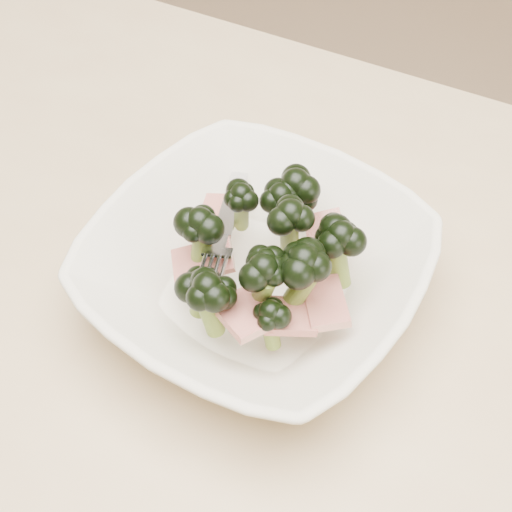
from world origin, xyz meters
name	(u,v)px	position (x,y,z in m)	size (l,w,h in m)	color
dining_table	(250,404)	(0.00, 0.00, 0.65)	(1.20, 0.80, 0.75)	tan
broccoli_dish	(258,266)	(-0.02, 0.05, 0.79)	(0.30, 0.30, 0.12)	beige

